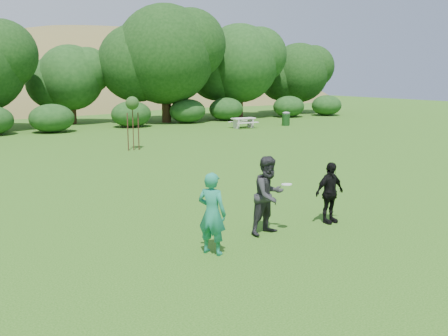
% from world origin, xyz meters
% --- Properties ---
extents(ground, '(120.00, 120.00, 0.00)m').
position_xyz_m(ground, '(0.00, 0.00, 0.00)').
color(ground, '#19470C').
rests_on(ground, ground).
extents(player_teal, '(0.73, 0.82, 1.88)m').
position_xyz_m(player_teal, '(-2.69, -0.78, 0.94)').
color(player_teal, '#1B7B5F').
rests_on(player_teal, ground).
extents(player_grey, '(1.08, 0.91, 2.00)m').
position_xyz_m(player_grey, '(-0.73, -0.29, 1.00)').
color(player_grey, '#27272A').
rests_on(player_grey, ground).
extents(player_black, '(1.00, 0.45, 1.68)m').
position_xyz_m(player_black, '(1.24, -0.41, 0.84)').
color(player_black, black).
rests_on(player_black, ground).
extents(trash_can_near, '(0.60, 0.60, 0.90)m').
position_xyz_m(trash_can_near, '(16.76, 20.58, 0.45)').
color(trash_can_near, '#163D16').
rests_on(trash_can_near, ground).
extents(frisbee, '(0.27, 0.27, 0.05)m').
position_xyz_m(frisbee, '(-0.38, -0.55, 1.29)').
color(frisbee, white).
rests_on(frisbee, ground).
extents(sapling, '(0.70, 0.70, 2.85)m').
position_xyz_m(sapling, '(1.73, 14.83, 2.42)').
color(sapling, '#402319').
rests_on(sapling, ground).
extents(picnic_table, '(1.80, 1.48, 0.76)m').
position_xyz_m(picnic_table, '(12.94, 20.89, 0.52)').
color(picnic_table, beige).
rests_on(picnic_table, ground).
extents(trash_can_lidded, '(0.60, 0.60, 1.05)m').
position_xyz_m(trash_can_lidded, '(17.13, 20.99, 0.54)').
color(trash_can_lidded, '#153A1A').
rests_on(trash_can_lidded, ground).
extents(tree_row, '(53.92, 10.38, 9.62)m').
position_xyz_m(tree_row, '(3.23, 28.68, 4.87)').
color(tree_row, '#3A2616').
rests_on(tree_row, ground).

